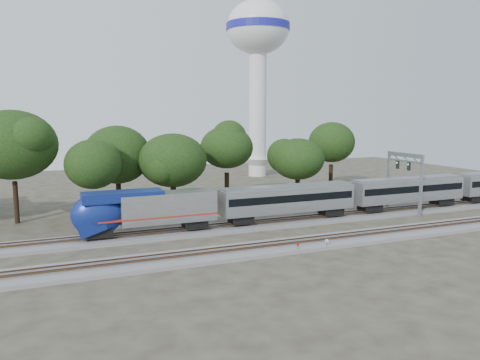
# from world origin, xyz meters

# --- Properties ---
(ground) EXTENTS (160.00, 160.00, 0.00)m
(ground) POSITION_xyz_m (0.00, 0.00, 0.00)
(ground) COLOR #383328
(ground) RESTS_ON ground
(track_far) EXTENTS (160.00, 5.00, 0.73)m
(track_far) POSITION_xyz_m (0.00, 6.00, 0.21)
(track_far) COLOR slate
(track_far) RESTS_ON ground
(track_near) EXTENTS (160.00, 5.00, 0.73)m
(track_near) POSITION_xyz_m (0.00, -4.00, 0.21)
(track_near) COLOR slate
(track_near) RESTS_ON ground
(train) EXTENTS (95.12, 3.29, 4.84)m
(train) POSITION_xyz_m (27.35, 6.00, 3.34)
(train) COLOR silver
(train) RESTS_ON ground
(switch_stand_red) EXTENTS (0.34, 0.06, 1.08)m
(switch_stand_red) POSITION_xyz_m (2.24, -6.08, 0.69)
(switch_stand_red) COLOR #512D19
(switch_stand_red) RESTS_ON ground
(switch_stand_white) EXTENTS (0.35, 0.15, 1.13)m
(switch_stand_white) POSITION_xyz_m (5.70, -6.12, 0.72)
(switch_stand_white) COLOR #512D19
(switch_stand_white) RESTS_ON ground
(switch_lever) EXTENTS (0.52, 0.33, 0.30)m
(switch_lever) POSITION_xyz_m (5.91, -5.73, 0.15)
(switch_lever) COLOR #512D19
(switch_lever) RESTS_ON ground
(water_tower) EXTENTS (14.22, 14.22, 39.38)m
(water_tower) POSITION_xyz_m (23.51, 51.16, 29.17)
(water_tower) COLOR silver
(water_tower) RESTS_ON ground
(signal_gantry) EXTENTS (0.60, 7.14, 8.69)m
(signal_gantry) POSITION_xyz_m (26.41, 6.00, 6.33)
(signal_gantry) COLOR gray
(signal_gantry) RESTS_ON ground
(tree_1) EXTENTS (10.45, 10.45, 14.74)m
(tree_1) POSITION_xyz_m (-25.35, 19.63, 10.27)
(tree_1) COLOR black
(tree_1) RESTS_ON ground
(tree_2) EXTENTS (7.88, 7.88, 11.11)m
(tree_2) POSITION_xyz_m (-15.81, 15.99, 7.73)
(tree_2) COLOR black
(tree_2) RESTS_ON ground
(tree_3) EXTENTS (8.47, 8.47, 11.94)m
(tree_3) POSITION_xyz_m (-11.82, 22.70, 8.31)
(tree_3) COLOR black
(tree_3) RESTS_ON ground
(tree_4) EXTENTS (7.73, 7.73, 10.90)m
(tree_4) POSITION_xyz_m (-4.58, 18.62, 7.58)
(tree_4) COLOR black
(tree_4) RESTS_ON ground
(tree_5) EXTENTS (9.05, 9.05, 12.76)m
(tree_5) POSITION_xyz_m (5.47, 23.26, 8.89)
(tree_5) COLOR black
(tree_5) RESTS_ON ground
(tree_6) EXTENTS (7.07, 7.07, 9.97)m
(tree_6) POSITION_xyz_m (16.42, 19.46, 6.93)
(tree_6) COLOR black
(tree_6) RESTS_ON ground
(tree_7) EXTENTS (9.18, 9.18, 12.94)m
(tree_7) POSITION_xyz_m (27.58, 26.77, 9.01)
(tree_7) COLOR black
(tree_7) RESTS_ON ground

